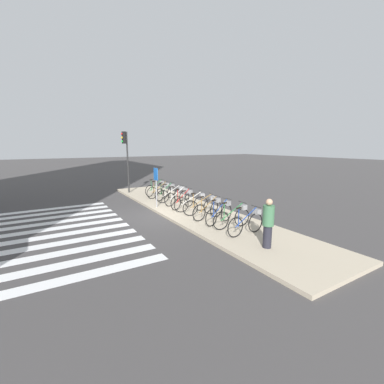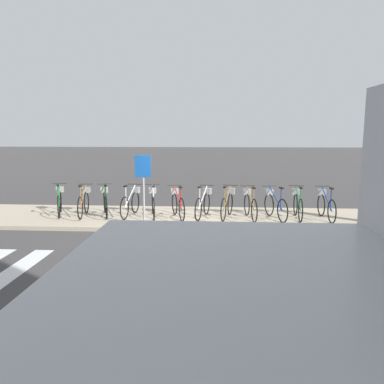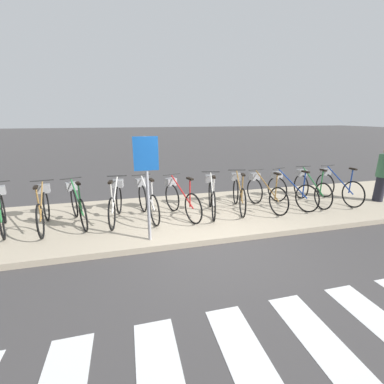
{
  "view_description": "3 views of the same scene",
  "coord_description": "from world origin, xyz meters",
  "px_view_note": "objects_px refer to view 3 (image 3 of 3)",
  "views": [
    {
      "loc": [
        10.49,
        -4.63,
        3.2
      ],
      "look_at": [
        1.21,
        0.93,
        1.22
      ],
      "focal_mm": 24.0,
      "sensor_mm": 36.0,
      "label": 1
    },
    {
      "loc": [
        0.8,
        -9.83,
        2.71
      ],
      "look_at": [
        0.11,
        0.98,
        0.98
      ],
      "focal_mm": 35.0,
      "sensor_mm": 36.0,
      "label": 2
    },
    {
      "loc": [
        -1.51,
        -4.3,
        2.42
      ],
      "look_at": [
        -0.07,
        1.39,
        0.69
      ],
      "focal_mm": 24.0,
      "sensor_mm": 36.0,
      "label": 3
    }
  ],
  "objects_px": {
    "parked_bicycle_3": "(116,201)",
    "pedestrian": "(383,174)",
    "parked_bicycle_7": "(238,192)",
    "parked_bicycle_10": "(310,187)",
    "parked_bicycle_4": "(147,199)",
    "sign_post": "(147,172)",
    "parked_bicycle_9": "(289,189)",
    "parked_bicycle_11": "(336,185)",
    "parked_bicycle_2": "(77,203)",
    "parked_bicycle_8": "(264,191)",
    "parked_bicycle_0": "(1,209)",
    "parked_bicycle_5": "(180,198)",
    "parked_bicycle_1": "(43,207)",
    "parked_bicycle_6": "(212,195)"
  },
  "relations": [
    {
      "from": "parked_bicycle_3",
      "to": "parked_bicycle_10",
      "type": "bearing_deg",
      "value": -0.27
    },
    {
      "from": "parked_bicycle_1",
      "to": "sign_post",
      "type": "xyz_separation_m",
      "value": [
        2.13,
        -1.17,
        0.9
      ]
    },
    {
      "from": "pedestrian",
      "to": "parked_bicycle_10",
      "type": "bearing_deg",
      "value": 169.62
    },
    {
      "from": "parked_bicycle_10",
      "to": "pedestrian",
      "type": "distance_m",
      "value": 2.07
    },
    {
      "from": "parked_bicycle_7",
      "to": "parked_bicycle_10",
      "type": "height_order",
      "value": "same"
    },
    {
      "from": "parked_bicycle_0",
      "to": "parked_bicycle_5",
      "type": "bearing_deg",
      "value": -2.49
    },
    {
      "from": "parked_bicycle_5",
      "to": "parked_bicycle_7",
      "type": "relative_size",
      "value": 0.98
    },
    {
      "from": "parked_bicycle_2",
      "to": "parked_bicycle_4",
      "type": "relative_size",
      "value": 0.96
    },
    {
      "from": "parked_bicycle_2",
      "to": "parked_bicycle_3",
      "type": "distance_m",
      "value": 0.84
    },
    {
      "from": "parked_bicycle_4",
      "to": "sign_post",
      "type": "relative_size",
      "value": 0.83
    },
    {
      "from": "sign_post",
      "to": "parked_bicycle_5",
      "type": "bearing_deg",
      "value": 53.34
    },
    {
      "from": "parked_bicycle_3",
      "to": "parked_bicycle_5",
      "type": "bearing_deg",
      "value": -5.03
    },
    {
      "from": "parked_bicycle_5",
      "to": "parked_bicycle_6",
      "type": "height_order",
      "value": "same"
    },
    {
      "from": "parked_bicycle_11",
      "to": "sign_post",
      "type": "distance_m",
      "value": 5.51
    },
    {
      "from": "parked_bicycle_1",
      "to": "sign_post",
      "type": "height_order",
      "value": "sign_post"
    },
    {
      "from": "parked_bicycle_10",
      "to": "parked_bicycle_11",
      "type": "xyz_separation_m",
      "value": [
        0.82,
        -0.05,
        0.0
      ]
    },
    {
      "from": "pedestrian",
      "to": "parked_bicycle_11",
      "type": "bearing_deg",
      "value": 165.29
    },
    {
      "from": "parked_bicycle_2",
      "to": "parked_bicycle_7",
      "type": "relative_size",
      "value": 0.97
    },
    {
      "from": "parked_bicycle_8",
      "to": "parked_bicycle_11",
      "type": "height_order",
      "value": "same"
    },
    {
      "from": "parked_bicycle_3",
      "to": "parked_bicycle_7",
      "type": "relative_size",
      "value": 1.02
    },
    {
      "from": "parked_bicycle_3",
      "to": "pedestrian",
      "type": "distance_m",
      "value": 7.16
    },
    {
      "from": "parked_bicycle_4",
      "to": "parked_bicycle_10",
      "type": "distance_m",
      "value": 4.43
    },
    {
      "from": "parked_bicycle_7",
      "to": "pedestrian",
      "type": "bearing_deg",
      "value": -5.0
    },
    {
      "from": "parked_bicycle_4",
      "to": "pedestrian",
      "type": "relative_size",
      "value": 1.08
    },
    {
      "from": "parked_bicycle_6",
      "to": "pedestrian",
      "type": "relative_size",
      "value": 1.07
    },
    {
      "from": "sign_post",
      "to": "parked_bicycle_3",
      "type": "bearing_deg",
      "value": 117.33
    },
    {
      "from": "parked_bicycle_6",
      "to": "parked_bicycle_11",
      "type": "bearing_deg",
      "value": 0.08
    },
    {
      "from": "parked_bicycle_6",
      "to": "parked_bicycle_8",
      "type": "height_order",
      "value": "same"
    },
    {
      "from": "parked_bicycle_5",
      "to": "parked_bicycle_9",
      "type": "bearing_deg",
      "value": 0.53
    },
    {
      "from": "sign_post",
      "to": "parked_bicycle_9",
      "type": "bearing_deg",
      "value": 16.75
    },
    {
      "from": "parked_bicycle_9",
      "to": "sign_post",
      "type": "distance_m",
      "value": 4.05
    },
    {
      "from": "parked_bicycle_7",
      "to": "parked_bicycle_8",
      "type": "xyz_separation_m",
      "value": [
        0.67,
        -0.09,
        0.0
      ]
    },
    {
      "from": "parked_bicycle_1",
      "to": "parked_bicycle_2",
      "type": "relative_size",
      "value": 1.05
    },
    {
      "from": "parked_bicycle_1",
      "to": "parked_bicycle_2",
      "type": "xyz_separation_m",
      "value": [
        0.65,
        0.1,
        0.0
      ]
    },
    {
      "from": "parked_bicycle_0",
      "to": "parked_bicycle_3",
      "type": "distance_m",
      "value": 2.31
    },
    {
      "from": "parked_bicycle_6",
      "to": "pedestrian",
      "type": "distance_m",
      "value": 4.89
    },
    {
      "from": "pedestrian",
      "to": "parked_bicycle_2",
      "type": "bearing_deg",
      "value": 176.99
    },
    {
      "from": "parked_bicycle_8",
      "to": "parked_bicycle_10",
      "type": "height_order",
      "value": "same"
    },
    {
      "from": "parked_bicycle_0",
      "to": "parked_bicycle_8",
      "type": "bearing_deg",
      "value": -1.52
    },
    {
      "from": "parked_bicycle_3",
      "to": "parked_bicycle_5",
      "type": "relative_size",
      "value": 1.04
    },
    {
      "from": "parked_bicycle_0",
      "to": "parked_bicycle_7",
      "type": "xyz_separation_m",
      "value": [
        5.32,
        -0.07,
        0.0
      ]
    },
    {
      "from": "parked_bicycle_4",
      "to": "parked_bicycle_8",
      "type": "bearing_deg",
      "value": -2.03
    },
    {
      "from": "parked_bicycle_8",
      "to": "parked_bicycle_9",
      "type": "relative_size",
      "value": 1.02
    },
    {
      "from": "parked_bicycle_4",
      "to": "parked_bicycle_6",
      "type": "height_order",
      "value": "same"
    },
    {
      "from": "parked_bicycle_7",
      "to": "parked_bicycle_9",
      "type": "bearing_deg",
      "value": -2.88
    },
    {
      "from": "parked_bicycle_2",
      "to": "parked_bicycle_5",
      "type": "xyz_separation_m",
      "value": [
        2.3,
        -0.16,
        0.0
      ]
    },
    {
      "from": "parked_bicycle_9",
      "to": "parked_bicycle_5",
      "type": "bearing_deg",
      "value": -179.47
    },
    {
      "from": "pedestrian",
      "to": "sign_post",
      "type": "height_order",
      "value": "sign_post"
    },
    {
      "from": "parked_bicycle_3",
      "to": "parked_bicycle_7",
      "type": "xyz_separation_m",
      "value": [
        3.01,
        -0.03,
        0.0
      ]
    },
    {
      "from": "parked_bicycle_11",
      "to": "pedestrian",
      "type": "xyz_separation_m",
      "value": [
        1.2,
        -0.31,
        0.34
      ]
    }
  ]
}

